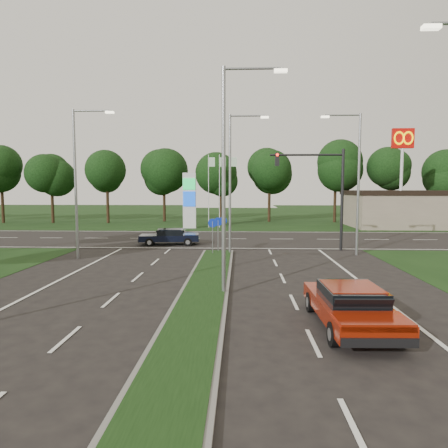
{
  "coord_description": "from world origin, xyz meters",
  "views": [
    {
      "loc": [
        1.45,
        -9.85,
        4.28
      ],
      "look_at": [
        0.51,
        13.67,
        2.2
      ],
      "focal_mm": 32.0,
      "sensor_mm": 36.0,
      "label": 1
    }
  ],
  "objects": [
    {
      "name": "traffic_signal",
      "position": [
        7.19,
        18.0,
        4.65
      ],
      "size": [
        5.1,
        0.42,
        7.0
      ],
      "color": "black",
      "rests_on": "ground"
    },
    {
      "name": "commercial_building",
      "position": [
        22.0,
        36.0,
        2.0
      ],
      "size": [
        16.0,
        9.0,
        4.0
      ],
      "primitive_type": "cube",
      "color": "gray",
      "rests_on": "ground"
    },
    {
      "name": "gas_pylon",
      "position": [
        -3.79,
        33.05,
        3.2
      ],
      "size": [
        5.8,
        1.26,
        8.0
      ],
      "color": "silver",
      "rests_on": "ground"
    },
    {
      "name": "streetlight_left_far",
      "position": [
        -8.3,
        14.0,
        5.08
      ],
      "size": [
        2.53,
        0.22,
        9.0
      ],
      "color": "gray",
      "rests_on": "ground"
    },
    {
      "name": "cross_road",
      "position": [
        0.0,
        24.0,
        0.0
      ],
      "size": [
        160.0,
        12.0,
        0.02
      ],
      "primitive_type": "cube",
      "color": "black",
      "rests_on": "ground"
    },
    {
      "name": "treeline_far",
      "position": [
        0.1,
        39.93,
        6.83
      ],
      "size": [
        6.0,
        6.0,
        9.9
      ],
      "color": "black",
      "rests_on": "ground"
    },
    {
      "name": "streetlight_median_far",
      "position": [
        1.0,
        16.0,
        5.08
      ],
      "size": [
        2.53,
        0.22,
        9.0
      ],
      "color": "gray",
      "rests_on": "ground"
    },
    {
      "name": "median_kerb",
      "position": [
        0.0,
        4.0,
        0.06
      ],
      "size": [
        2.0,
        26.0,
        0.12
      ],
      "primitive_type": "cube",
      "color": "slate",
      "rests_on": "ground"
    },
    {
      "name": "streetlight_right_far",
      "position": [
        8.8,
        16.0,
        5.08
      ],
      "size": [
        2.53,
        0.22,
        9.0
      ],
      "rotation": [
        0.0,
        0.0,
        3.14
      ],
      "color": "gray",
      "rests_on": "ground"
    },
    {
      "name": "streetlight_median_near",
      "position": [
        1.0,
        6.0,
        5.08
      ],
      "size": [
        2.53,
        0.22,
        9.0
      ],
      "color": "gray",
      "rests_on": "ground"
    },
    {
      "name": "median_signs",
      "position": [
        0.0,
        16.4,
        1.71
      ],
      "size": [
        1.16,
        1.76,
        2.38
      ],
      "color": "gray",
      "rests_on": "ground"
    },
    {
      "name": "navy_sedan",
      "position": [
        -3.91,
        20.24,
        0.66
      ],
      "size": [
        4.6,
        2.26,
        1.22
      ],
      "rotation": [
        0.0,
        0.0,
        1.67
      ],
      "color": "black",
      "rests_on": "ground"
    },
    {
      "name": "mcdonalds_sign",
      "position": [
        18.0,
        31.97,
        7.99
      ],
      "size": [
        2.2,
        0.47,
        10.4
      ],
      "color": "silver",
      "rests_on": "ground"
    },
    {
      "name": "red_sedan",
      "position": [
        4.87,
        2.32,
        0.71
      ],
      "size": [
        2.13,
        4.88,
        1.33
      ],
      "rotation": [
        0.0,
        0.0,
        0.03
      ],
      "color": "maroon",
      "rests_on": "ground"
    },
    {
      "name": "ground",
      "position": [
        0.0,
        0.0,
        0.0
      ],
      "size": [
        160.0,
        160.0,
        0.0
      ],
      "primitive_type": "plane",
      "color": "black",
      "rests_on": "ground"
    },
    {
      "name": "verge_far",
      "position": [
        0.0,
        55.0,
        0.0
      ],
      "size": [
        160.0,
        50.0,
        0.02
      ],
      "primitive_type": "cube",
      "color": "black",
      "rests_on": "ground"
    }
  ]
}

